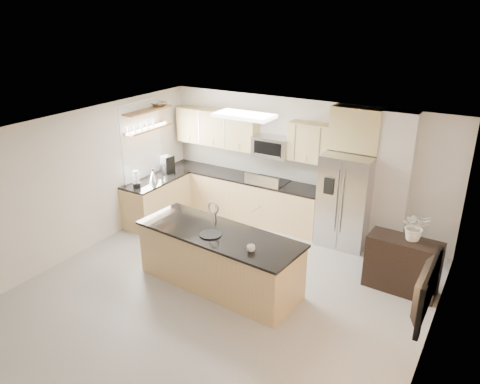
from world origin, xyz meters
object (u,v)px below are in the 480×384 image
Objects in this scene: range at (268,202)px; kettle at (153,176)px; blender at (136,180)px; bowl at (159,104)px; cup at (251,248)px; island at (219,259)px; television at (418,287)px; flower_vase at (416,219)px; coffee_maker at (167,165)px; refrigerator at (346,200)px; credenza at (402,265)px; platter at (211,234)px; microwave at (272,147)px.

kettle is (-2.03, -1.18, 0.57)m from range.
bowl is (-0.18, 1.02, 1.32)m from blender.
cup is at bearing -26.06° from kettle.
island is 3.28m from television.
cup is at bearing -138.79° from flower_vase.
bowl is 0.39× the size of television.
blender is at bearing -173.62° from flower_vase.
kettle is 0.64× the size of bowl.
range is 2.51m from island.
range is at bearing 16.82° from coffee_maker.
refrigerator is 4.30× the size of bowl.
platter is at bearing -147.77° from credenza.
blender is at bearing 166.00° from island.
microwave is 1.11× the size of flower_vase.
bowl reaches higher than microwave.
cup is at bearing -100.77° from refrigerator.
microwave is 2.85× the size of kettle.
television reaches higher than blender.
refrigerator is 0.64× the size of island.
blender is (-2.49, 0.85, 0.60)m from island.
bowl is at bearing -171.97° from refrigerator.
island is at bearing 78.17° from television.
island is 22.76× the size of cup.
microwave is 2.17× the size of blender.
bowl reaches higher than cup.
cup is 4.25m from bowl.
island is (0.42, -2.47, 0.00)m from range.
blender reaches higher than kettle.
platter is 0.91× the size of coffee_maker.
flower_vase is (0.10, 0.06, 0.79)m from credenza.
refrigerator is 5.08× the size of blender.
kettle is at bearing -82.72° from coffee_maker.
television is at bearing -42.75° from microwave.
range reaches higher than cup.
platter is (-1.31, -2.56, 0.06)m from refrigerator.
credenza is at bearing -5.27° from coffee_maker.
platter is at bearing 80.76° from television.
coffee_maker is (-2.51, 1.84, 0.63)m from island.
platter is at bearing -38.89° from coffee_maker.
refrigerator reaches higher than range.
platter is 1.29× the size of kettle.
refrigerator reaches higher than island.
refrigerator is 3.62m from television.
blender reaches higher than range.
refrigerator is at bearing 62.95° from platter.
range is 2.67m from platter.
microwave is 3.14m from cup.
refrigerator is 4.70× the size of coffee_maker.
blender is at bearing -139.99° from microwave.
coffee_maker is (-0.02, 0.98, 0.03)m from blender.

